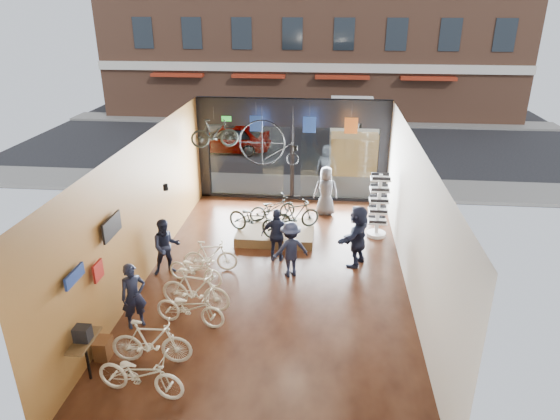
# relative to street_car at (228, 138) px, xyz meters

# --- Properties ---
(ground_plane) EXTENTS (7.00, 12.00, 0.04)m
(ground_plane) POSITION_rel_street_car_xyz_m (3.63, -12.00, -0.73)
(ground_plane) COLOR black
(ground_plane) RESTS_ON ground
(ceiling) EXTENTS (7.00, 12.00, 0.04)m
(ceiling) POSITION_rel_street_car_xyz_m (3.63, -12.00, 3.11)
(ceiling) COLOR black
(ceiling) RESTS_ON ground
(wall_left) EXTENTS (0.04, 12.00, 3.80)m
(wall_left) POSITION_rel_street_car_xyz_m (0.11, -12.00, 1.19)
(wall_left) COLOR olive
(wall_left) RESTS_ON ground
(wall_right) EXTENTS (0.04, 12.00, 3.80)m
(wall_right) POSITION_rel_street_car_xyz_m (7.15, -12.00, 1.19)
(wall_right) COLOR beige
(wall_right) RESTS_ON ground
(wall_back) EXTENTS (7.00, 0.04, 3.80)m
(wall_back) POSITION_rel_street_car_xyz_m (3.63, -18.02, 1.19)
(wall_back) COLOR beige
(wall_back) RESTS_ON ground
(storefront) EXTENTS (7.00, 0.26, 3.80)m
(storefront) POSITION_rel_street_car_xyz_m (3.63, -6.00, 1.19)
(storefront) COLOR black
(storefront) RESTS_ON ground
(exit_sign) EXTENTS (0.35, 0.06, 0.18)m
(exit_sign) POSITION_rel_street_car_xyz_m (1.23, -6.12, 2.34)
(exit_sign) COLOR #198C26
(exit_sign) RESTS_ON storefront
(street_road) EXTENTS (30.00, 18.00, 0.02)m
(street_road) POSITION_rel_street_car_xyz_m (3.63, 3.00, -0.72)
(street_road) COLOR black
(street_road) RESTS_ON ground
(sidewalk_near) EXTENTS (30.00, 2.40, 0.12)m
(sidewalk_near) POSITION_rel_street_car_xyz_m (3.63, -4.80, -0.65)
(sidewalk_near) COLOR slate
(sidewalk_near) RESTS_ON ground
(sidewalk_far) EXTENTS (30.00, 2.00, 0.12)m
(sidewalk_far) POSITION_rel_street_car_xyz_m (3.63, 7.00, -0.65)
(sidewalk_far) COLOR slate
(sidewalk_far) RESTS_ON ground
(opposite_building) EXTENTS (26.00, 5.00, 14.00)m
(opposite_building) POSITION_rel_street_car_xyz_m (3.63, 9.50, 6.29)
(opposite_building) COLOR brown
(opposite_building) RESTS_ON ground
(street_car) EXTENTS (4.16, 1.67, 1.42)m
(street_car) POSITION_rel_street_car_xyz_m (0.00, 0.00, 0.00)
(street_car) COLOR gray
(street_car) RESTS_ON street_road
(box_truck) EXTENTS (2.11, 6.34, 2.50)m
(box_truck) POSITION_rel_street_car_xyz_m (6.07, -1.00, 0.54)
(box_truck) COLOR silver
(box_truck) RESTS_ON street_road
(floor_bike_0) EXTENTS (1.85, 0.88, 0.94)m
(floor_bike_0) POSITION_rel_street_car_xyz_m (1.53, -16.56, -0.24)
(floor_bike_0) COLOR beige
(floor_bike_0) RESTS_ON ground_plane
(floor_bike_1) EXTENTS (1.71, 0.55, 1.02)m
(floor_bike_1) POSITION_rel_street_car_xyz_m (1.44, -15.65, -0.20)
(floor_bike_1) COLOR beige
(floor_bike_1) RESTS_ON ground_plane
(floor_bike_2) EXTENTS (1.76, 0.85, 0.89)m
(floor_bike_2) POSITION_rel_street_car_xyz_m (1.88, -14.27, -0.26)
(floor_bike_2) COLOR beige
(floor_bike_2) RESTS_ON ground_plane
(floor_bike_3) EXTENTS (1.84, 0.79, 1.07)m
(floor_bike_3) POSITION_rel_street_car_xyz_m (1.85, -13.63, -0.17)
(floor_bike_3) COLOR beige
(floor_bike_3) RESTS_ON ground_plane
(floor_bike_4) EXTENTS (1.69, 0.98, 0.84)m
(floor_bike_4) POSITION_rel_street_car_xyz_m (1.54, -12.47, -0.29)
(floor_bike_4) COLOR beige
(floor_bike_4) RESTS_ON ground_plane
(floor_bike_5) EXTENTS (1.55, 0.58, 0.91)m
(floor_bike_5) POSITION_rel_street_car_xyz_m (1.78, -11.76, -0.25)
(floor_bike_5) COLOR beige
(floor_bike_5) RESTS_ON ground_plane
(display_platform) EXTENTS (2.40, 1.80, 0.30)m
(display_platform) POSITION_rel_street_car_xyz_m (3.37, -9.44, -0.56)
(display_platform) COLOR #47301C
(display_platform) RESTS_ON ground_plane
(display_bike_left) EXTENTS (1.97, 1.42, 0.99)m
(display_bike_left) POSITION_rel_street_car_xyz_m (2.75, -9.90, 0.08)
(display_bike_left) COLOR black
(display_bike_left) RESTS_ON display_platform
(display_bike_mid) EXTENTS (1.60, 1.14, 0.95)m
(display_bike_mid) POSITION_rel_street_car_xyz_m (4.01, -9.42, 0.07)
(display_bike_mid) COLOR black
(display_bike_mid) RESTS_ON display_platform
(display_bike_right) EXTENTS (1.64, 1.15, 0.82)m
(display_bike_right) POSITION_rel_street_car_xyz_m (3.18, -8.76, 0.00)
(display_bike_right) COLOR black
(display_bike_right) RESTS_ON display_platform
(customer_0) EXTENTS (0.69, 0.65, 1.59)m
(customer_0) POSITION_rel_street_car_xyz_m (0.64, -14.44, 0.09)
(customer_0) COLOR #161C33
(customer_0) RESTS_ON ground_plane
(customer_1) EXTENTS (0.96, 0.88, 1.60)m
(customer_1) POSITION_rel_street_car_xyz_m (0.63, -11.99, 0.09)
(customer_1) COLOR #161C33
(customer_1) RESTS_ON ground_plane
(customer_2) EXTENTS (0.96, 0.47, 1.60)m
(customer_2) POSITION_rel_street_car_xyz_m (3.57, -10.96, 0.09)
(customer_2) COLOR #161C33
(customer_2) RESTS_ON ground_plane
(customer_3) EXTENTS (1.17, 0.96, 1.58)m
(customer_3) POSITION_rel_street_car_xyz_m (4.02, -11.79, 0.08)
(customer_3) COLOR #161C33
(customer_3) RESTS_ON ground_plane
(customer_4) EXTENTS (0.89, 0.61, 1.75)m
(customer_4) POSITION_rel_street_car_xyz_m (4.91, -7.45, 0.17)
(customer_4) COLOR #3F3F44
(customer_4) RESTS_ON ground_plane
(customer_5) EXTENTS (1.21, 1.73, 1.80)m
(customer_5) POSITION_rel_street_car_xyz_m (5.85, -10.98, 0.19)
(customer_5) COLOR #161C33
(customer_5) RESTS_ON ground_plane
(sunglasses_rack) EXTENTS (0.72, 0.64, 2.08)m
(sunglasses_rack) POSITION_rel_street_car_xyz_m (6.58, -9.02, 0.33)
(sunglasses_rack) COLOR white
(sunglasses_rack) RESTS_ON ground_plane
(wall_merch) EXTENTS (0.40, 2.40, 2.60)m
(wall_merch) POSITION_rel_street_car_xyz_m (0.25, -15.50, 0.59)
(wall_merch) COLOR navy
(wall_merch) RESTS_ON wall_left
(penny_farthing) EXTENTS (1.98, 0.06, 1.58)m
(penny_farthing) POSITION_rel_street_car_xyz_m (3.03, -7.46, 1.79)
(penny_farthing) COLOR black
(penny_farthing) RESTS_ON ceiling
(hung_bike) EXTENTS (1.64, 0.84, 0.95)m
(hung_bike) POSITION_rel_street_car_xyz_m (1.15, -7.80, 2.22)
(hung_bike) COLOR black
(hung_bike) RESTS_ON ceiling
(jersey_left) EXTENTS (0.45, 0.03, 0.55)m
(jersey_left) POSITION_rel_street_car_xyz_m (2.41, -6.80, 2.34)
(jersey_left) COLOR #1E3F99
(jersey_left) RESTS_ON ceiling
(jersey_mid) EXTENTS (0.45, 0.03, 0.55)m
(jersey_mid) POSITION_rel_street_car_xyz_m (4.26, -6.80, 2.34)
(jersey_mid) COLOR #1E3F99
(jersey_mid) RESTS_ON ceiling
(jersey_right) EXTENTS (0.45, 0.03, 0.55)m
(jersey_right) POSITION_rel_street_car_xyz_m (5.69, -6.80, 2.34)
(jersey_right) COLOR #CC5919
(jersey_right) RESTS_ON ceiling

